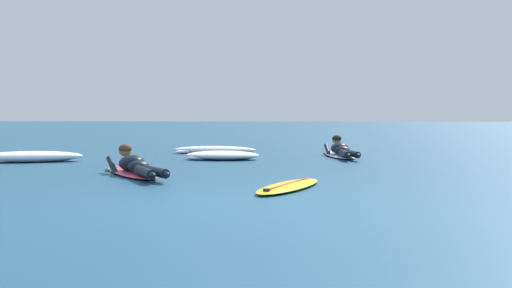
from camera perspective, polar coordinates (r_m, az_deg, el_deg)
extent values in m
plane|color=navy|center=(16.55, 2.63, -0.54)|extent=(120.00, 120.00, 0.00)
ellipsoid|color=#E54C66|center=(9.84, -11.84, -2.77)|extent=(1.53, 2.00, 0.07)
ellipsoid|color=#E54C66|center=(10.78, -13.24, -2.24)|extent=(0.26, 0.27, 0.06)
ellipsoid|color=black|center=(9.88, -11.92, -1.80)|extent=(0.71, 0.80, 0.35)
ellipsoid|color=black|center=(9.50, -11.27, -2.16)|extent=(0.44, 0.42, 0.20)
cylinder|color=black|center=(8.92, -10.73, -2.67)|extent=(0.54, 0.82, 0.14)
ellipsoid|color=black|center=(8.51, -10.05, -2.94)|extent=(0.20, 0.24, 0.08)
cylinder|color=black|center=(8.97, -9.75, -2.63)|extent=(0.62, 0.77, 0.14)
ellipsoid|color=black|center=(8.57, -8.72, -2.88)|extent=(0.20, 0.24, 0.08)
cylinder|color=black|center=(10.20, -13.69, -2.12)|extent=(0.38, 0.52, 0.32)
sphere|color=#8C6647|center=(10.56, -14.16, -2.50)|extent=(0.09, 0.09, 0.09)
cylinder|color=black|center=(10.29, -11.28, -2.05)|extent=(0.38, 0.52, 0.32)
sphere|color=#8C6647|center=(10.63, -11.80, -2.44)|extent=(0.09, 0.09, 0.09)
sphere|color=#8C6647|center=(10.25, -12.54, -0.61)|extent=(0.21, 0.21, 0.21)
ellipsoid|color=#47331E|center=(10.23, -12.51, -0.44)|extent=(0.29, 0.29, 0.16)
ellipsoid|color=silver|center=(13.88, 8.10, -1.10)|extent=(0.85, 2.17, 0.07)
ellipsoid|color=silver|center=(14.86, 7.37, -0.79)|extent=(0.23, 0.23, 0.06)
ellipsoid|color=black|center=(13.92, 8.07, -0.40)|extent=(0.48, 0.66, 0.34)
ellipsoid|color=black|center=(13.56, 8.36, -0.62)|extent=(0.38, 0.32, 0.20)
cylinder|color=black|center=(12.95, 8.54, -0.92)|extent=(0.21, 0.94, 0.14)
ellipsoid|color=black|center=(12.48, 8.86, -1.07)|extent=(0.13, 0.23, 0.08)
cylinder|color=black|center=(12.98, 9.23, -0.92)|extent=(0.32, 0.95, 0.14)
ellipsoid|color=black|center=(12.53, 9.79, -1.06)|extent=(0.13, 0.23, 0.08)
cylinder|color=black|center=(14.22, 6.93, -0.65)|extent=(0.17, 0.58, 0.33)
sphere|color=#8C6647|center=(14.59, 6.68, -0.95)|extent=(0.09, 0.09, 0.09)
cylinder|color=black|center=(14.28, 8.69, -0.65)|extent=(0.17, 0.58, 0.33)
sphere|color=#8C6647|center=(14.63, 8.41, -0.95)|extent=(0.09, 0.09, 0.09)
sphere|color=#8C6647|center=(14.26, 7.80, 0.42)|extent=(0.21, 0.21, 0.21)
ellipsoid|color=black|center=(14.24, 7.81, 0.53)|extent=(0.25, 0.23, 0.16)
ellipsoid|color=yellow|center=(7.95, 3.20, -4.07)|extent=(1.09, 1.92, 0.07)
cube|color=red|center=(7.95, 3.20, -3.81)|extent=(0.56, 1.50, 0.01)
cone|color=black|center=(7.27, 1.03, -4.97)|extent=(0.13, 0.13, 0.16)
ellipsoid|color=white|center=(12.90, -3.27, -1.09)|extent=(1.62, 0.85, 0.20)
ellipsoid|color=white|center=(12.98, -1.45, -1.20)|extent=(0.68, 0.58, 0.14)
ellipsoid|color=white|center=(12.89, -5.44, -1.30)|extent=(0.66, 0.55, 0.11)
ellipsoid|color=white|center=(14.85, -4.02, -0.57)|extent=(2.09, 0.54, 0.20)
ellipsoid|color=white|center=(14.85, -1.99, -0.68)|extent=(0.78, 0.39, 0.14)
ellipsoid|color=white|center=(14.93, -6.40, -0.73)|extent=(0.79, 0.51, 0.11)
ellipsoid|color=white|center=(13.12, -21.01, -1.15)|extent=(2.20, 1.30, 0.23)
ellipsoid|color=white|center=(13.17, -18.67, -1.24)|extent=(0.82, 0.59, 0.16)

